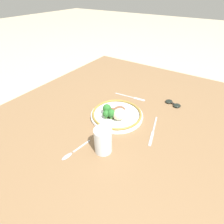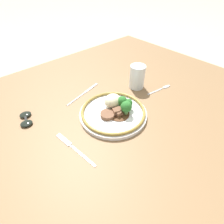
{
  "view_description": "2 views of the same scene",
  "coord_description": "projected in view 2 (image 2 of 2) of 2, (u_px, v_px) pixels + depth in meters",
  "views": [
    {
      "loc": [
        0.61,
        0.37,
        0.61
      ],
      "look_at": [
        0.02,
        -0.02,
        0.08
      ],
      "focal_mm": 28.0,
      "sensor_mm": 36.0,
      "label": 1
    },
    {
      "loc": [
        -0.36,
        -0.39,
        0.53
      ],
      "look_at": [
        -0.03,
        -0.03,
        0.09
      ],
      "focal_mm": 28.0,
      "sensor_mm": 36.0,
      "label": 2
    }
  ],
  "objects": [
    {
      "name": "dining_table",
      "position": [
        112.0,
        118.0,
        0.73
      ],
      "size": [
        1.49,
        1.23,
        0.05
      ],
      "color": "brown",
      "rests_on": "ground"
    },
    {
      "name": "knife",
      "position": [
        84.0,
        93.0,
        0.82
      ],
      "size": [
        0.21,
        0.06,
        0.0
      ],
      "rotation": [
        0.0,
        0.0,
        0.24
      ],
      "color": "#ADADB2",
      "rests_on": "dining_table"
    },
    {
      "name": "fork",
      "position": [
        71.0,
        146.0,
        0.59
      ],
      "size": [
        0.03,
        0.19,
        0.0
      ],
      "rotation": [
        0.0,
        0.0,
        1.67
      ],
      "color": "#ADADB2",
      "rests_on": "dining_table"
    },
    {
      "name": "spoon",
      "position": [
        164.0,
        88.0,
        0.85
      ],
      "size": [
        0.15,
        0.04,
        0.01
      ],
      "rotation": [
        0.0,
        0.0,
        -0.16
      ],
      "color": "#ADADB2",
      "rests_on": "dining_table"
    },
    {
      "name": "plate",
      "position": [
        115.0,
        110.0,
        0.7
      ],
      "size": [
        0.27,
        0.27,
        0.07
      ],
      "color": "white",
      "rests_on": "dining_table"
    },
    {
      "name": "juice_glass",
      "position": [
        137.0,
        78.0,
        0.83
      ],
      "size": [
        0.07,
        0.07,
        0.11
      ],
      "color": "#F4AD19",
      "rests_on": "dining_table"
    },
    {
      "name": "ground_plane",
      "position": [
        112.0,
        123.0,
        0.74
      ],
      "size": [
        8.0,
        8.0,
        0.0
      ],
      "primitive_type": "plane",
      "color": "tan"
    },
    {
      "name": "sunglasses",
      "position": [
        26.0,
        119.0,
        0.68
      ],
      "size": [
        0.07,
        0.1,
        0.01
      ],
      "rotation": [
        0.0,
        0.0,
        -0.31
      ],
      "color": "black",
      "rests_on": "dining_table"
    }
  ]
}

